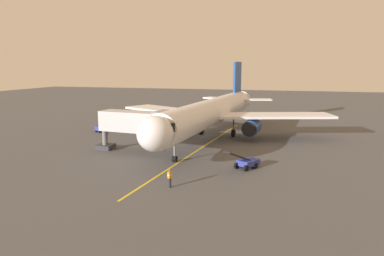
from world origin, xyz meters
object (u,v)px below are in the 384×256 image
at_px(tug_portside, 103,127).
at_px(airplane, 212,112).
at_px(belt_loader_near_nose, 247,162).
at_px(jet_bridge, 143,123).
at_px(ground_crew_marshaller, 170,178).

bearing_deg(tug_portside, airplane, 177.63).
distance_m(airplane, belt_loader_near_nose, 16.05).
relative_size(jet_bridge, ground_crew_marshaller, 6.73).
height_order(airplane, ground_crew_marshaller, airplane).
xyz_separation_m(airplane, jet_bridge, (6.34, 10.76, -0.24)).
bearing_deg(ground_crew_marshaller, belt_loader_near_nose, -126.60).
height_order(airplane, belt_loader_near_nose, airplane).
distance_m(jet_bridge, tug_portside, 17.10).
bearing_deg(airplane, belt_loader_near_nose, 116.24).
distance_m(airplane, ground_crew_marshaller, 22.19).
xyz_separation_m(airplane, tug_portside, (18.60, -0.77, -3.30)).
bearing_deg(belt_loader_near_nose, airplane, -63.76).
relative_size(airplane, jet_bridge, 3.51).
bearing_deg(jet_bridge, belt_loader_near_nose, 165.95).
bearing_deg(ground_crew_marshaller, airplane, -87.11).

